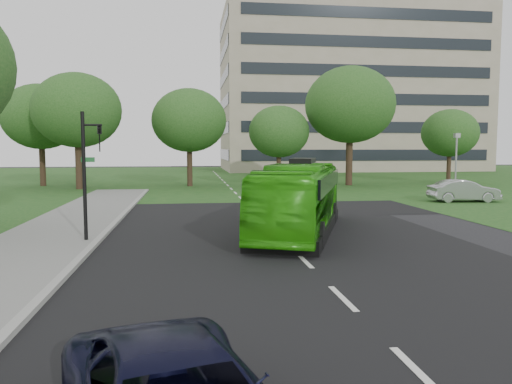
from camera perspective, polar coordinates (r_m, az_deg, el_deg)
ground at (r=18.04m, az=4.11°, el=-6.48°), size 160.00×160.00×0.00m
street_surfaces at (r=40.34m, az=-3.01°, el=0.01°), size 120.00×120.00×0.15m
office_building at (r=83.75m, az=10.38°, el=11.13°), size 40.10×20.10×25.00m
tree_park_a at (r=45.85m, az=-19.77°, el=8.77°), size 7.51×7.51×9.99m
tree_park_b at (r=46.96m, az=-7.65°, el=8.11°), size 6.90×6.90×9.05m
tree_park_c at (r=46.47m, az=2.63°, el=6.90°), size 5.62×5.62×7.47m
tree_park_d at (r=48.60m, az=10.70°, el=9.75°), size 8.50×8.50×11.24m
tree_park_e at (r=53.72m, az=21.28°, el=6.30°), size 5.57×5.57×7.42m
tree_park_f at (r=50.86m, az=-23.39°, el=7.89°), size 7.10×7.10×9.48m
bus at (r=21.22m, az=4.97°, el=-0.72°), size 6.03×10.74×2.94m
sedan at (r=35.95m, az=22.64°, el=0.13°), size 4.62×1.96×1.48m
traffic_light at (r=19.67m, az=-18.62°, el=2.77°), size 0.80×0.23×4.95m
camera_pole at (r=39.84m, az=21.91°, el=3.87°), size 0.42×0.37×4.66m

